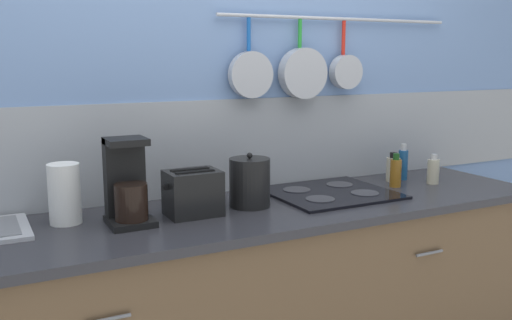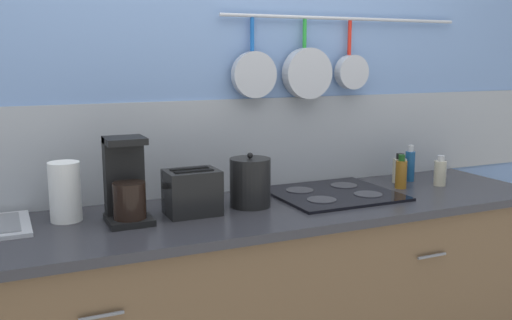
% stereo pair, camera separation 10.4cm
% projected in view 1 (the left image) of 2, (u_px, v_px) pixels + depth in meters
% --- Properties ---
extents(wall_back, '(7.20, 0.15, 2.60)m').
position_uv_depth(wall_back, '(217.00, 114.00, 2.55)').
color(wall_back, '#7293C6').
rests_on(wall_back, ground_plane).
extents(cabinet_base, '(2.63, 0.62, 0.89)m').
position_uv_depth(cabinet_base, '(253.00, 320.00, 2.38)').
color(cabinet_base, brown).
rests_on(cabinet_base, ground_plane).
extents(countertop, '(2.67, 0.64, 0.03)m').
position_uv_depth(countertop, '(253.00, 213.00, 2.30)').
color(countertop, '#2D2D33').
rests_on(countertop, cabinet_base).
extents(paper_towel_roll, '(0.12, 0.12, 0.22)m').
position_uv_depth(paper_towel_roll, '(65.00, 194.00, 2.08)').
color(paper_towel_roll, white).
rests_on(paper_towel_roll, countertop).
extents(coffee_maker, '(0.16, 0.18, 0.32)m').
position_uv_depth(coffee_maker, '(127.00, 188.00, 2.08)').
color(coffee_maker, black).
rests_on(coffee_maker, countertop).
extents(toaster, '(0.22, 0.16, 0.18)m').
position_uv_depth(toaster, '(193.00, 193.00, 2.19)').
color(toaster, black).
rests_on(toaster, countertop).
extents(kettle, '(0.17, 0.17, 0.22)m').
position_uv_depth(kettle, '(250.00, 182.00, 2.32)').
color(kettle, black).
rests_on(kettle, countertop).
extents(cooktop, '(0.52, 0.48, 0.01)m').
position_uv_depth(cooktop, '(330.00, 193.00, 2.54)').
color(cooktop, black).
rests_on(cooktop, countertop).
extents(bottle_cooking_wine, '(0.05, 0.05, 0.16)m').
position_uv_depth(bottle_cooking_wine, '(396.00, 172.00, 2.67)').
color(bottle_cooking_wine, '#8C5919').
rests_on(bottle_cooking_wine, countertop).
extents(bottle_olive_oil, '(0.07, 0.07, 0.14)m').
position_uv_depth(bottle_olive_oil, '(393.00, 169.00, 2.80)').
color(bottle_olive_oil, '#BFB799').
rests_on(bottle_olive_oil, countertop).
extents(bottle_sesame_oil, '(0.05, 0.05, 0.18)m').
position_uv_depth(bottle_sesame_oil, '(403.00, 164.00, 2.83)').
color(bottle_sesame_oil, navy).
rests_on(bottle_sesame_oil, countertop).
extents(bottle_dish_soap, '(0.06, 0.06, 0.14)m').
position_uv_depth(bottle_dish_soap, '(433.00, 171.00, 2.74)').
color(bottle_dish_soap, '#BFB799').
rests_on(bottle_dish_soap, countertop).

